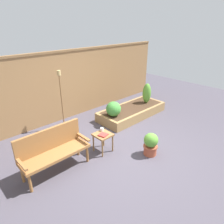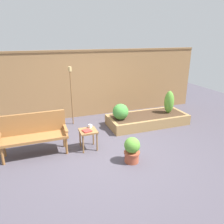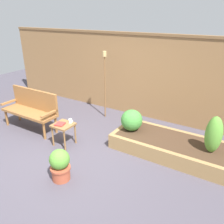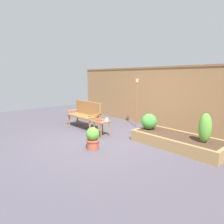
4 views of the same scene
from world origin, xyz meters
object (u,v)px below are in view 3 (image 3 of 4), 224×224
side_table (63,128)px  book_on_table (60,124)px  potted_boxwood (60,164)px  cup_on_table (71,121)px  garden_bench (32,107)px  shrub_far_corner (214,135)px  tiki_torch (105,73)px  shrub_near_bench (132,120)px

side_table → book_on_table: book_on_table is taller
side_table → potted_boxwood: size_ratio=0.85×
cup_on_table → potted_boxwood: bearing=-57.8°
cup_on_table → potted_boxwood: 1.22m
garden_bench → shrub_far_corner: bearing=8.9°
garden_bench → tiki_torch: bearing=52.3°
cup_on_table → shrub_near_bench: bearing=33.2°
side_table → garden_bench: bearing=169.9°
shrub_near_bench → tiki_torch: (-1.22, 0.84, 0.66)m
potted_boxwood → tiki_torch: bearing=107.3°
cup_on_table → tiki_torch: tiki_torch is taller
potted_boxwood → shrub_near_bench: bearing=75.8°
side_table → cup_on_table: size_ratio=4.33×
tiki_torch → garden_bench: bearing=-127.7°
book_on_table → tiki_torch: tiki_torch is taller
book_on_table → shrub_near_bench: (1.19, 0.89, 0.03)m
side_table → tiki_torch: size_ratio=0.28×
shrub_far_corner → tiki_torch: bearing=163.5°
book_on_table → potted_boxwood: 1.14m
garden_bench → shrub_near_bench: 2.43m
side_table → book_on_table: bearing=-125.1°
cup_on_table → garden_bench: bearing=176.4°
shrub_near_bench → tiki_torch: size_ratio=0.26×
cup_on_table → shrub_far_corner: 2.76m
shrub_far_corner → shrub_near_bench: bearing=180.0°
side_table → potted_boxwood: bearing=-50.4°
garden_bench → potted_boxwood: 2.22m
shrub_far_corner → tiki_torch: tiki_torch is taller
potted_boxwood → shrub_near_bench: size_ratio=1.24×
cup_on_table → book_on_table: 0.22m
shrub_near_bench → shrub_far_corner: size_ratio=0.66×
potted_boxwood → tiki_torch: (-0.79, 2.55, 0.90)m
shrub_near_bench → tiki_torch: bearing=145.7°
book_on_table → shrub_far_corner: bearing=3.6°
garden_bench → tiki_torch: tiki_torch is taller
shrub_near_bench → garden_bench: bearing=-165.2°
book_on_table → tiki_torch: size_ratio=0.11×
potted_boxwood → tiki_torch: 2.81m
garden_bench → cup_on_table: size_ratio=12.98×
book_on_table → potted_boxwood: potted_boxwood is taller
potted_boxwood → shrub_far_corner: size_ratio=0.81×
garden_bench → shrub_near_bench: size_ratio=3.18×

